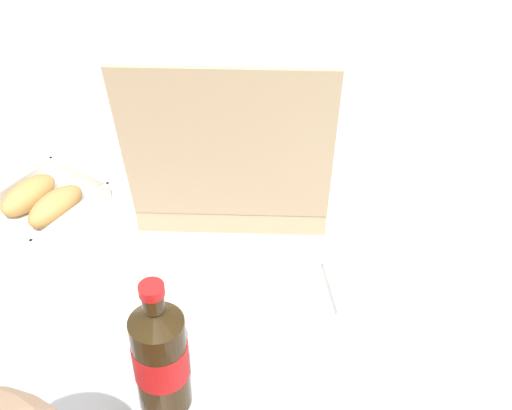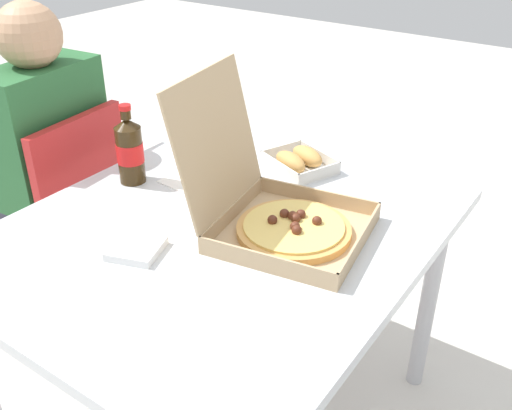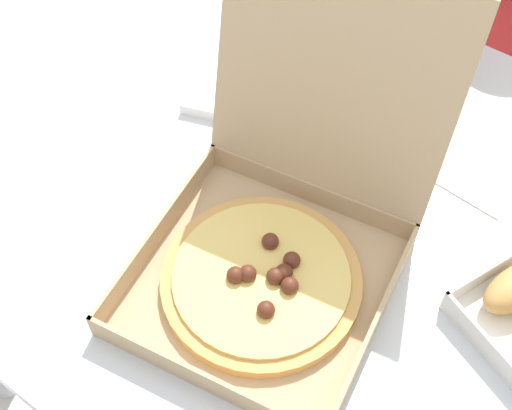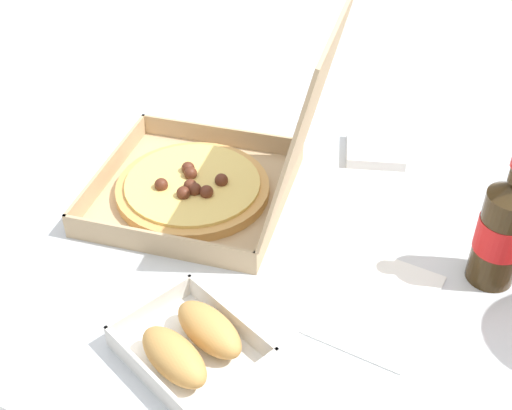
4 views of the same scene
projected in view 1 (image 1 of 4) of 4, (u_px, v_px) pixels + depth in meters
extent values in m
cube|color=silver|center=(250.00, 244.00, 1.25)|extent=(1.11, 0.94, 0.03)
cylinder|color=#B7B7BC|center=(482.00, 269.00, 1.70)|extent=(0.05, 0.05, 0.67)
cylinder|color=#B7B7BC|center=(101.00, 217.00, 1.85)|extent=(0.05, 0.05, 0.67)
cube|color=tan|center=(237.00, 176.00, 1.38)|extent=(0.38, 0.38, 0.01)
cube|color=tan|center=(241.00, 120.00, 1.49)|extent=(0.33, 0.06, 0.04)
cube|color=tan|center=(321.00, 168.00, 1.36)|extent=(0.06, 0.33, 0.04)
cube|color=tan|center=(153.00, 164.00, 1.37)|extent=(0.06, 0.33, 0.04)
cube|color=tan|center=(231.00, 221.00, 1.24)|extent=(0.33, 0.06, 0.04)
cube|color=tan|center=(227.00, 149.00, 1.09)|extent=(0.34, 0.13, 0.32)
cylinder|color=tan|center=(237.00, 171.00, 1.37)|extent=(0.27, 0.27, 0.02)
cylinder|color=#EAC666|center=(236.00, 166.00, 1.36)|extent=(0.24, 0.24, 0.01)
sphere|color=#562819|center=(252.00, 156.00, 1.37)|extent=(0.02, 0.02, 0.02)
sphere|color=#562819|center=(226.00, 163.00, 1.35)|extent=(0.02, 0.02, 0.02)
sphere|color=#562819|center=(245.00, 159.00, 1.36)|extent=(0.02, 0.02, 0.02)
sphere|color=#562819|center=(214.00, 161.00, 1.36)|extent=(0.02, 0.02, 0.02)
sphere|color=#562819|center=(220.00, 173.00, 1.33)|extent=(0.02, 0.02, 0.02)
sphere|color=#562819|center=(222.00, 147.00, 1.39)|extent=(0.02, 0.02, 0.02)
sphere|color=#562819|center=(241.00, 178.00, 1.32)|extent=(0.02, 0.02, 0.02)
sphere|color=#562819|center=(222.00, 166.00, 1.34)|extent=(0.02, 0.02, 0.02)
cube|color=white|center=(45.00, 212.00, 1.29)|extent=(0.21, 0.23, 0.00)
cube|color=silver|center=(80.00, 177.00, 1.34)|extent=(0.14, 0.06, 0.03)
cube|color=silver|center=(3.00, 232.00, 1.22)|extent=(0.14, 0.06, 0.03)
cube|color=silver|center=(73.00, 218.00, 1.25)|extent=(0.08, 0.18, 0.03)
cube|color=silver|center=(16.00, 190.00, 1.31)|extent=(0.08, 0.18, 0.03)
ellipsoid|color=tan|center=(56.00, 206.00, 1.26)|extent=(0.10, 0.13, 0.05)
ellipsoid|color=tan|center=(30.00, 193.00, 1.29)|extent=(0.10, 0.13, 0.05)
cylinder|color=#33230F|center=(161.00, 363.00, 0.93)|extent=(0.07, 0.07, 0.16)
cone|color=#33230F|center=(155.00, 315.00, 0.87)|extent=(0.07, 0.07, 0.02)
cylinder|color=#33230F|center=(153.00, 301.00, 0.86)|extent=(0.03, 0.03, 0.02)
cylinder|color=red|center=(151.00, 290.00, 0.85)|extent=(0.03, 0.03, 0.01)
cylinder|color=red|center=(161.00, 359.00, 0.93)|extent=(0.07, 0.07, 0.06)
cube|color=white|center=(112.00, 310.00, 1.11)|extent=(0.22, 0.16, 0.00)
cube|color=white|center=(363.00, 286.00, 1.14)|extent=(0.14, 0.14, 0.02)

